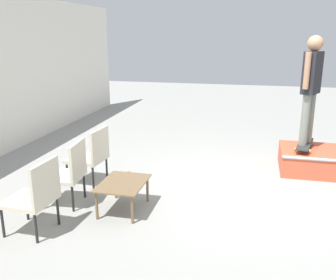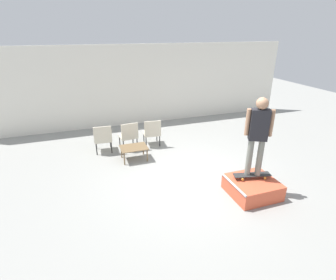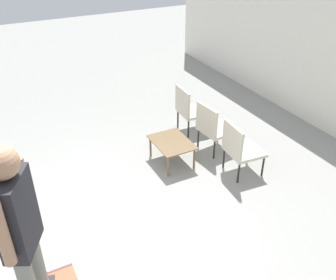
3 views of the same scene
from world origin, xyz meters
name	(u,v)px [view 3 (image 3 of 3)]	position (x,y,z in m)	size (l,w,h in m)	color
ground_plane	(109,234)	(0.00, 0.00, 0.00)	(24.00, 24.00, 0.00)	gray
person_skater	(19,228)	(1.10, -0.98, 1.51)	(0.52, 0.35, 1.77)	gray
coffee_table	(172,144)	(-1.09, 1.49, 0.34)	(0.75, 0.57, 0.39)	brown
patio_chair_left	(189,108)	(-1.86, 2.27, 0.48)	(0.55, 0.55, 0.88)	black
patio_chair_center	(213,126)	(-1.08, 2.27, 0.48)	(0.57, 0.57, 0.88)	black
patio_chair_right	(240,147)	(-0.33, 2.27, 0.48)	(0.56, 0.56, 0.88)	black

